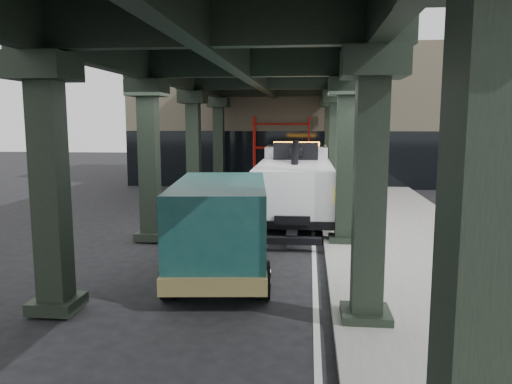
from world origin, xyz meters
The scene contains 8 objects.
ground centered at (0.00, 0.00, 0.00)m, with size 90.00×90.00×0.00m, color black.
sidewalk centered at (4.50, 2.00, 0.07)m, with size 5.00×40.00×0.15m, color gray.
lane_stripe centered at (1.70, 2.00, 0.01)m, with size 0.12×38.00×0.01m, color silver.
viaduct centered at (-0.40, 2.00, 5.46)m, with size 7.40×32.00×6.40m.
building centered at (2.00, 20.00, 4.00)m, with size 22.00×10.00×8.00m, color #C6B793.
scaffolding centered at (0.00, 14.64, 2.11)m, with size 3.08×0.88×4.00m.
tow_truck centered at (0.99, 6.52, 1.48)m, with size 2.89×9.29×3.03m.
towed_van centered at (-0.61, -1.13, 1.25)m, with size 2.82×5.94×2.33m.
Camera 1 is at (1.51, -12.98, 3.76)m, focal length 35.00 mm.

